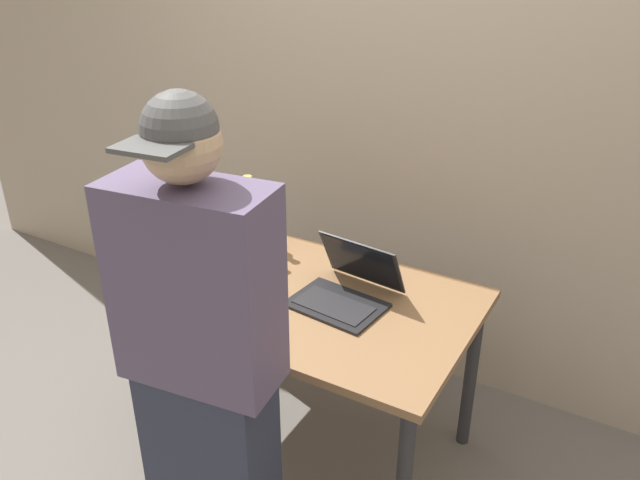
% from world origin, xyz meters
% --- Properties ---
extents(ground_plane, '(8.00, 8.00, 0.00)m').
position_xyz_m(ground_plane, '(0.00, 0.00, 0.00)').
color(ground_plane, slate).
rests_on(ground_plane, ground).
extents(desk, '(1.22, 0.82, 0.75)m').
position_xyz_m(desk, '(0.00, 0.00, 0.66)').
color(desk, olive).
rests_on(desk, ground).
extents(laptop, '(0.37, 0.37, 0.22)m').
position_xyz_m(laptop, '(0.12, 0.05, 0.80)').
color(laptop, black).
rests_on(laptop, desk).
extents(beer_bottle_amber, '(0.07, 0.07, 0.32)m').
position_xyz_m(beer_bottle_amber, '(-0.40, 0.17, 0.87)').
color(beer_bottle_amber, brown).
rests_on(beer_bottle_amber, desk).
extents(beer_bottle_green, '(0.07, 0.07, 0.32)m').
position_xyz_m(beer_bottle_green, '(-0.48, 0.15, 0.87)').
color(beer_bottle_green, '#333333').
rests_on(beer_bottle_green, desk).
extents(beer_bottle_brown, '(0.07, 0.07, 0.28)m').
position_xyz_m(beer_bottle_brown, '(-0.38, 0.26, 0.86)').
color(beer_bottle_brown, '#1E5123').
rests_on(beer_bottle_brown, desk).
extents(beer_bottle_dark, '(0.08, 0.08, 0.31)m').
position_xyz_m(beer_bottle_dark, '(-0.47, 0.26, 0.87)').
color(beer_bottle_dark, '#472B14').
rests_on(beer_bottle_dark, desk).
extents(person_figure, '(0.47, 0.31, 1.69)m').
position_xyz_m(person_figure, '(0.05, -0.69, 0.86)').
color(person_figure, '#2D3347').
rests_on(person_figure, ground).
extents(back_wall, '(6.00, 0.10, 2.60)m').
position_xyz_m(back_wall, '(0.00, 0.82, 1.30)').
color(back_wall, tan).
rests_on(back_wall, ground).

